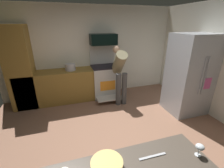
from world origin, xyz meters
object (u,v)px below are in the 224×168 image
Objects in this scene: refrigerator at (189,75)px; wine_glass_mid at (200,147)px; person_cook at (120,71)px; mixing_bowl_small at (107,165)px; oven_range at (105,80)px; stock_pot at (70,67)px; microwave at (103,39)px.

refrigerator is 14.18× the size of wine_glass_mid.
wine_glass_mid is (-0.21, -2.86, 0.08)m from person_cook.
refrigerator reaches higher than mixing_bowl_small.
refrigerator reaches higher than oven_range.
refrigerator is at bearing -39.59° from oven_range.
refrigerator is at bearing 35.32° from mixing_bowl_small.
wine_glass_mid is (-1.66, -1.94, 0.04)m from refrigerator.
mixing_bowl_small is at bearing 171.98° from wine_glass_mid.
person_cook is 5.26× the size of mixing_bowl_small.
stock_pot is (-2.71, 1.45, 0.03)m from refrigerator.
person_cook is 1.37m from stock_pot.
microwave is 1.02m from person_cook.
person_cook is at bearing 67.90° from mixing_bowl_small.
stock_pot is at bearing 157.15° from person_cook.
microwave is at bearing 4.69° from stock_pot.
person_cook is 11.46× the size of wine_glass_mid.
oven_range is 2.08× the size of microwave.
wine_glass_mid reaches higher than mixing_bowl_small.
oven_range is at bearing -0.75° from stock_pot.
oven_range is 5.23× the size of mixing_bowl_small.
mixing_bowl_small is at bearing -87.39° from stock_pot.
refrigerator is at bearing -41.36° from microwave.
person_cook reaches higher than stock_pot.
refrigerator reaches higher than person_cook.
oven_range is 0.99× the size of person_cook.
stock_pot reaches higher than mixing_bowl_small.
wine_glass_mid is 3.55m from stock_pot.
person_cook is 2.95m from mixing_bowl_small.
microwave is at bearing 138.64° from refrigerator.
person_cook is (0.28, -0.61, -0.77)m from microwave.
oven_range is at bearing 118.74° from person_cook.
mixing_bowl_small is at bearing -144.68° from refrigerator.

